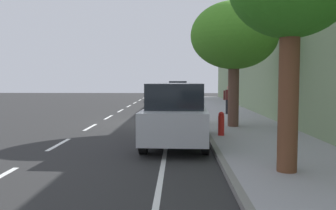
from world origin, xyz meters
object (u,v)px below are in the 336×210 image
(pedestrian_on_phone, at_px, (229,98))
(cyclist_with_backpack, at_px, (197,103))
(street_tree_mid_block, at_px, (234,36))
(fire_hydrant, at_px, (221,123))
(parked_suv_silver_second, at_px, (176,113))
(parked_pickup_white_mid, at_px, (178,92))
(bicycle_at_curb, at_px, (192,118))

(pedestrian_on_phone, bearing_deg, cyclist_with_backpack, -114.25)
(cyclist_with_backpack, relative_size, street_tree_mid_block, 0.33)
(cyclist_with_backpack, bearing_deg, fire_hydrant, -78.62)
(parked_suv_silver_second, relative_size, street_tree_mid_block, 0.92)
(street_tree_mid_block, bearing_deg, pedestrian_on_phone, 83.89)
(pedestrian_on_phone, bearing_deg, parked_pickup_white_mid, 101.55)
(parked_suv_silver_second, bearing_deg, street_tree_mid_block, 56.78)
(parked_suv_silver_second, height_order, cyclist_with_backpack, parked_suv_silver_second)
(fire_hydrant, bearing_deg, bicycle_at_curb, 103.26)
(fire_hydrant, bearing_deg, pedestrian_on_phone, 80.09)
(parked_suv_silver_second, xyz_separation_m, fire_hydrant, (1.58, 1.12, -0.46))
(fire_hydrant, bearing_deg, parked_pickup_white_mid, 93.93)
(cyclist_with_backpack, bearing_deg, parked_pickup_white_mid, 92.58)
(parked_suv_silver_second, xyz_separation_m, parked_pickup_white_mid, (0.05, 23.33, -0.13))
(fire_hydrant, bearing_deg, parked_suv_silver_second, -144.60)
(bicycle_at_curb, bearing_deg, parked_pickup_white_mid, 91.96)
(bicycle_at_curb, xyz_separation_m, pedestrian_on_phone, (2.28, 4.15, 0.69))
(bicycle_at_curb, height_order, pedestrian_on_phone, pedestrian_on_phone)
(parked_pickup_white_mid, relative_size, street_tree_mid_block, 1.04)
(street_tree_mid_block, bearing_deg, bicycle_at_curb, 143.06)
(bicycle_at_curb, relative_size, cyclist_with_backpack, 0.77)
(street_tree_mid_block, xyz_separation_m, fire_hydrant, (-0.81, -2.52, -3.34))
(cyclist_with_backpack, distance_m, pedestrian_on_phone, 5.03)
(parked_suv_silver_second, distance_m, street_tree_mid_block, 5.22)
(fire_hydrant, bearing_deg, cyclist_with_backpack, 101.38)
(bicycle_at_curb, distance_m, street_tree_mid_block, 4.14)
(cyclist_with_backpack, bearing_deg, pedestrian_on_phone, 65.75)
(street_tree_mid_block, bearing_deg, parked_pickup_white_mid, 96.76)
(parked_pickup_white_mid, bearing_deg, fire_hydrant, -86.07)
(cyclist_with_backpack, bearing_deg, parked_suv_silver_second, -101.32)
(bicycle_at_curb, distance_m, cyclist_with_backpack, 0.84)
(pedestrian_on_phone, bearing_deg, street_tree_mid_block, -96.11)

